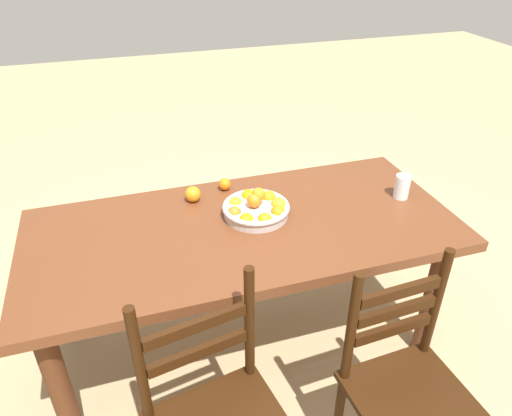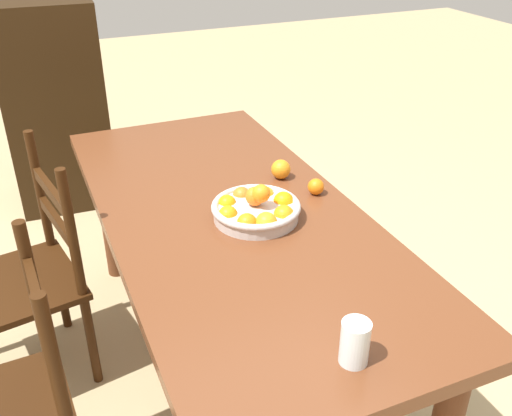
% 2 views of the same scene
% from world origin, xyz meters
% --- Properties ---
extents(ground_plane, '(12.00, 12.00, 0.00)m').
position_xyz_m(ground_plane, '(0.00, 0.00, 0.00)').
color(ground_plane, tan).
extents(dining_table, '(1.89, 0.86, 0.72)m').
position_xyz_m(dining_table, '(0.00, 0.00, 0.62)').
color(dining_table, brown).
rests_on(dining_table, ground).
extents(chair_by_cabinet, '(0.43, 0.43, 0.94)m').
position_xyz_m(chair_by_cabinet, '(-0.37, 0.79, 0.45)').
color(chair_by_cabinet, black).
rests_on(chair_by_cabinet, ground).
extents(fruit_bowl, '(0.31, 0.31, 0.13)m').
position_xyz_m(fruit_bowl, '(-0.08, -0.06, 0.76)').
color(fruit_bowl, '#BFB3AD').
rests_on(fruit_bowl, dining_table).
extents(orange_loose_0, '(0.08, 0.08, 0.08)m').
position_xyz_m(orange_loose_0, '(0.17, -0.27, 0.76)').
color(orange_loose_0, orange).
rests_on(orange_loose_0, dining_table).
extents(orange_loose_1, '(0.06, 0.06, 0.06)m').
position_xyz_m(orange_loose_1, '(-0.00, -0.33, 0.75)').
color(orange_loose_1, orange).
rests_on(orange_loose_1, dining_table).
extents(drinking_glass, '(0.07, 0.07, 0.12)m').
position_xyz_m(drinking_glass, '(-0.79, -0.01, 0.78)').
color(drinking_glass, silver).
rests_on(drinking_glass, dining_table).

